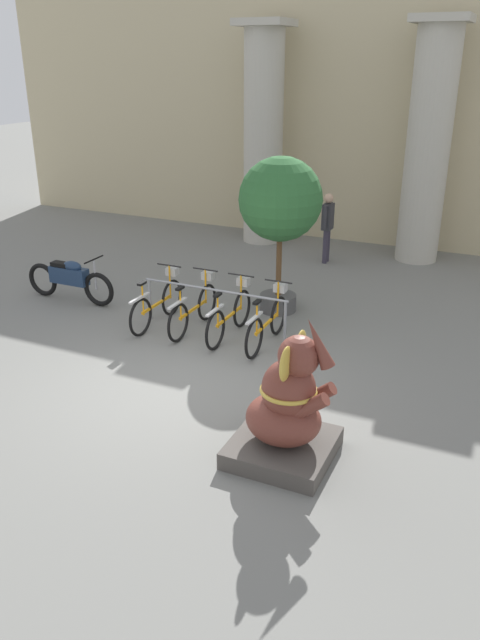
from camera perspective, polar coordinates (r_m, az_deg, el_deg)
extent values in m
plane|color=slate|center=(9.04, -5.41, -5.99)|extent=(60.00, 60.00, 0.00)
cube|color=#C6B78E|center=(15.99, 10.40, 17.69)|extent=(20.00, 0.20, 6.00)
cylinder|color=#BCB7A8|center=(15.72, 2.13, 16.11)|extent=(0.95, 0.95, 5.00)
cube|color=#BCB7A8|center=(15.63, 2.29, 25.55)|extent=(1.19, 1.19, 0.16)
cylinder|color=#BCB7A8|center=(14.68, 16.78, 14.71)|extent=(0.95, 0.95, 5.00)
cube|color=#BCB7A8|center=(14.58, 18.04, 24.76)|extent=(1.19, 1.19, 0.16)
cylinder|color=gray|center=(11.23, -8.23, 1.90)|extent=(0.05, 0.05, 0.75)
cylinder|color=gray|center=(10.14, 4.13, -0.26)|extent=(0.05, 0.05, 0.75)
cylinder|color=gray|center=(10.49, -2.39, 2.78)|extent=(2.67, 0.04, 0.04)
torus|color=black|center=(11.38, -6.26, 2.06)|extent=(0.05, 0.66, 0.66)
torus|color=black|center=(10.58, -9.08, 0.25)|extent=(0.05, 0.66, 0.66)
cube|color=orange|center=(10.96, -7.63, 1.43)|extent=(0.04, 0.93, 0.04)
cube|color=#BCBCBC|center=(10.45, -9.19, 2.00)|extent=(0.06, 0.55, 0.03)
cylinder|color=orange|center=(10.56, -8.87, 1.82)|extent=(0.03, 0.03, 0.55)
cube|color=black|center=(10.46, -8.97, 3.33)|extent=(0.08, 0.18, 0.04)
cylinder|color=orange|center=(11.24, -6.43, 3.47)|extent=(0.03, 0.03, 0.62)
cylinder|color=black|center=(11.15, -6.50, 4.98)|extent=(0.48, 0.03, 0.03)
cube|color=#BCBCBC|center=(11.27, -6.21, 4.45)|extent=(0.20, 0.16, 0.14)
torus|color=black|center=(11.11, -3.03, 1.64)|extent=(0.05, 0.66, 0.66)
torus|color=black|center=(10.28, -5.68, -0.25)|extent=(0.05, 0.66, 0.66)
cube|color=orange|center=(10.67, -4.31, 0.98)|extent=(0.04, 0.93, 0.04)
cube|color=#BCBCBC|center=(10.15, -5.75, 1.54)|extent=(0.06, 0.55, 0.03)
cylinder|color=orange|center=(10.26, -5.46, 1.36)|extent=(0.03, 0.03, 0.55)
cube|color=black|center=(10.15, -5.52, 2.91)|extent=(0.08, 0.18, 0.04)
cylinder|color=orange|center=(10.97, -3.16, 3.08)|extent=(0.03, 0.03, 0.62)
cylinder|color=black|center=(10.87, -3.20, 4.62)|extent=(0.48, 0.03, 0.03)
cube|color=#BCBCBC|center=(11.00, -2.94, 4.08)|extent=(0.20, 0.16, 0.14)
torus|color=black|center=(10.81, 0.18, 1.05)|extent=(0.05, 0.66, 0.66)
torus|color=black|center=(9.96, -2.28, -0.94)|extent=(0.05, 0.66, 0.66)
cube|color=orange|center=(10.36, -1.00, 0.35)|extent=(0.04, 0.93, 0.04)
cube|color=#BCBCBC|center=(9.83, -2.31, 0.90)|extent=(0.06, 0.55, 0.03)
cylinder|color=orange|center=(9.94, -2.04, 0.72)|extent=(0.03, 0.03, 0.55)
cube|color=black|center=(9.83, -2.07, 2.32)|extent=(0.08, 0.18, 0.04)
cylinder|color=orange|center=(10.67, 0.09, 2.53)|extent=(0.03, 0.03, 0.62)
cylinder|color=black|center=(10.56, 0.09, 4.12)|extent=(0.48, 0.03, 0.03)
cube|color=#BCBCBC|center=(10.69, 0.32, 3.56)|extent=(0.20, 0.16, 0.14)
torus|color=black|center=(10.54, 3.53, 0.41)|extent=(0.05, 0.66, 0.66)
torus|color=black|center=(9.67, 1.30, -1.71)|extent=(0.05, 0.66, 0.66)
cube|color=orange|center=(10.08, 2.46, -0.34)|extent=(0.04, 0.93, 0.04)
cube|color=#BCBCBC|center=(9.53, 1.31, 0.19)|extent=(0.06, 0.55, 0.03)
cylinder|color=orange|center=(9.64, 1.55, 0.01)|extent=(0.03, 0.03, 0.55)
cube|color=black|center=(9.53, 1.57, 1.65)|extent=(0.08, 0.18, 0.04)
cylinder|color=orange|center=(10.39, 3.49, 1.92)|extent=(0.03, 0.03, 0.62)
cylinder|color=black|center=(10.28, 3.53, 3.54)|extent=(0.48, 0.03, 0.03)
cube|color=#BCBCBC|center=(10.42, 3.71, 2.98)|extent=(0.20, 0.16, 0.14)
cube|color=#4C4742|center=(7.51, 3.90, -11.57)|extent=(1.15, 1.15, 0.22)
ellipsoid|color=brown|center=(7.30, 3.98, -9.01)|extent=(0.89, 0.79, 0.58)
ellipsoid|color=brown|center=(7.08, 4.47, -6.39)|extent=(0.63, 0.58, 0.73)
sphere|color=brown|center=(6.84, 5.40, -3.31)|extent=(0.47, 0.47, 0.47)
ellipsoid|color=gold|center=(7.06, 5.57, -2.45)|extent=(0.08, 0.34, 0.40)
ellipsoid|color=gold|center=(6.66, 4.21, -4.03)|extent=(0.08, 0.34, 0.40)
cone|color=brown|center=(6.70, 7.15, -2.08)|extent=(0.40, 0.17, 0.59)
cylinder|color=brown|center=(7.15, 7.00, -6.92)|extent=(0.47, 0.16, 0.42)
cylinder|color=brown|center=(6.93, 6.31, -7.91)|extent=(0.47, 0.16, 0.42)
torus|color=gold|center=(7.08, 4.47, -6.39)|extent=(0.66, 0.66, 0.05)
torus|color=black|center=(12.01, -12.79, 2.75)|extent=(0.66, 0.09, 0.66)
torus|color=black|center=(12.84, -17.58, 3.54)|extent=(0.66, 0.09, 0.66)
cube|color=navy|center=(12.36, -15.35, 3.95)|extent=(0.80, 0.22, 0.32)
ellipsoid|color=navy|center=(12.24, -15.09, 4.78)|extent=(0.40, 0.20, 0.20)
cube|color=black|center=(12.41, -16.09, 4.92)|extent=(0.36, 0.18, 0.08)
cylinder|color=#99999E|center=(11.95, -13.10, 4.04)|extent=(0.04, 0.04, 0.56)
cylinder|color=black|center=(11.86, -13.23, 5.41)|extent=(0.03, 0.55, 0.03)
cylinder|color=#383342|center=(14.52, 7.99, 6.82)|extent=(0.11, 0.11, 0.77)
cylinder|color=#383342|center=(14.37, 7.79, 6.65)|extent=(0.11, 0.11, 0.77)
cube|color=#333338|center=(14.27, 8.04, 9.34)|extent=(0.20, 0.32, 0.58)
sphere|color=tan|center=(14.18, 8.13, 10.97)|extent=(0.21, 0.21, 0.21)
cylinder|color=#333338|center=(14.45, 8.28, 9.61)|extent=(0.07, 0.07, 0.52)
cylinder|color=#333338|center=(14.08, 7.80, 9.29)|extent=(0.07, 0.07, 0.52)
cylinder|color=#4C4C4C|center=(11.60, 3.48, 1.62)|extent=(0.68, 0.68, 0.31)
cylinder|color=brown|center=(11.35, 3.57, 5.13)|extent=(0.10, 0.10, 1.18)
sphere|color=#2D6633|center=(11.05, 3.72, 10.97)|extent=(1.47, 1.47, 1.47)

